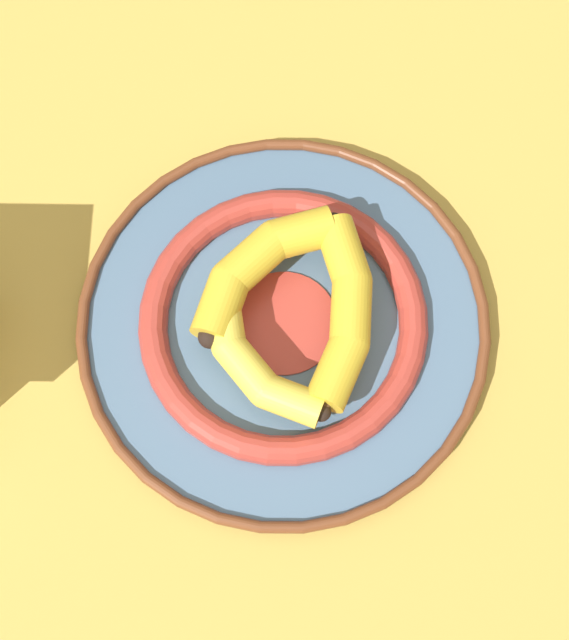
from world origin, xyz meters
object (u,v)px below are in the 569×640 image
at_px(banana_c, 252,360).
at_px(decorative_bowl, 285,327).
at_px(banana_a, 344,316).
at_px(banana_b, 262,263).

bearing_deg(banana_c, decorative_bowl, 106.54).
bearing_deg(decorative_bowl, banana_a, 72.06).
distance_m(banana_a, banana_c, 0.09).
bearing_deg(decorative_bowl, banana_b, -173.28).
distance_m(banana_a, banana_b, 0.09).
height_order(banana_b, banana_c, banana_b).
xyz_separation_m(decorative_bowl, banana_a, (0.02, 0.05, 0.04)).
relative_size(decorative_bowl, banana_c, 2.42).
xyz_separation_m(banana_a, banana_c, (0.02, -0.09, -0.00)).
height_order(banana_a, banana_c, banana_a).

